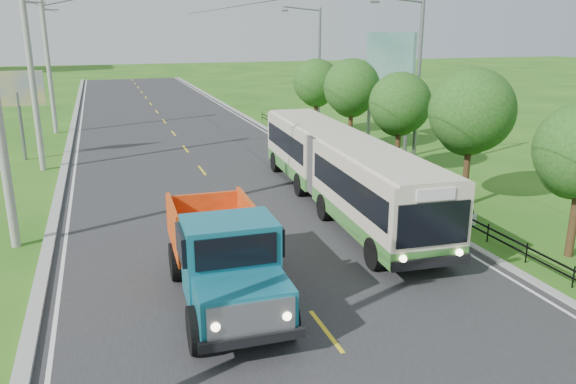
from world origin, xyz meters
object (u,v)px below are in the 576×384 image
streetlight_mid (416,81)px  billboard_right (389,65)px  pole_far (49,63)px  bus (340,165)px  planter_far (321,142)px  billboard_left (17,94)px  tree_third (470,115)px  tree_fourth (399,107)px  planter_mid (376,170)px  planter_near (468,216)px  dump_truck (224,251)px  streetlight_far (317,65)px  pole_mid (33,76)px  tree_fifth (351,90)px

streetlight_mid → billboard_right: 6.24m
pole_far → bus: bearing=-61.3°
bus → streetlight_mid: bearing=39.1°
planter_far → billboard_left: (-18.10, 2.00, 3.58)m
tree_third → tree_fourth: size_ratio=1.11×
streetlight_mid → planter_mid: streetlight_mid is taller
tree_third → planter_near: bearing=-120.4°
planter_near → dump_truck: 11.39m
streetlight_far → dump_truck: (-12.76, -25.62, -3.32)m
bus → planter_mid: bearing=50.6°
bus → dump_truck: size_ratio=2.42×
pole_far → streetlight_mid: pole_far is taller
streetlight_mid → tree_fourth: bearing=169.9°
pole_mid → tree_fifth: bearing=-2.7°
pole_far → tree_fourth: bearing=-46.1°
pole_mid → streetlight_far: pole_mid is taller
pole_far → streetlight_mid: size_ratio=1.10×
planter_near → bus: size_ratio=0.04×
billboard_left → bus: 20.19m
planter_near → pole_mid: bearing=138.3°
tree_fourth → billboard_left: tree_fourth is taller
pole_far → tree_fourth: size_ratio=1.85×
planter_mid → billboard_right: 8.68m
tree_fifth → streetlight_mid: bearing=-82.7°
tree_fourth → billboard_right: size_ratio=0.74×
tree_third → tree_fourth: bearing=90.0°
billboard_left → dump_truck: billboard_left is taller
streetlight_mid → dump_truck: size_ratio=1.35×
pole_mid → bus: size_ratio=0.61×
streetlight_mid → billboard_left: streetlight_mid is taller
planter_mid → billboard_right: billboard_right is taller
streetlight_mid → planter_far: (-2.04, 8.00, -4.62)m
tree_third → planter_far: size_ratio=8.96×
tree_fourth → pole_far: bearing=133.9°
dump_truck → tree_fourth: bearing=45.9°
tree_third → streetlight_mid: 5.98m
tree_third → pole_far: bearing=126.1°
tree_fourth → streetlight_mid: 1.54m
planter_far → pole_far: bearing=146.9°
tree_fourth → streetlight_far: streetlight_far is taller
pole_far → billboard_left: pole_far is taller
tree_fourth → billboard_left: (-19.36, 9.86, 0.28)m
streetlight_mid → bus: bearing=-144.4°
planter_far → billboard_right: (3.70, -2.00, 5.06)m
tree_third → bus: bearing=164.4°
pole_far → planter_far: size_ratio=14.93×
pole_mid → planter_far: 17.56m
tree_third → bus: (-5.32, 1.48, -2.11)m
tree_fifth → streetlight_far: streetlight_far is taller
tree_fourth → planter_near: 8.87m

